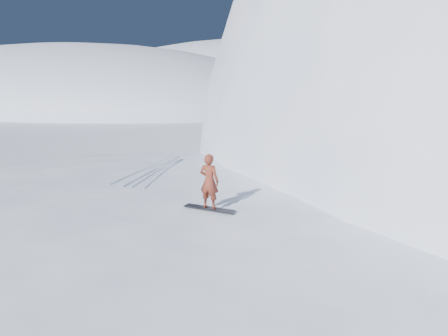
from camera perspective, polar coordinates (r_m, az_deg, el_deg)
The scene contains 10 objects.
ground at distance 14.46m, azimuth -14.84°, elevation -13.88°, with size 400.00×400.00×0.00m, color white.
near_ridge at distance 16.07m, azimuth -4.89°, elevation -10.66°, with size 36.00×28.00×4.80m, color white.
peak_shoulder at distance 30.19m, azimuth 28.43°, elevation -0.96°, with size 28.00×24.00×18.00m, color white.
far_ridge_a at distance 105.29m, azimuth -21.91°, elevation 8.45°, with size 120.00×70.00×28.00m, color white.
far_ridge_c at distance 129.24m, azimuth 4.74°, elevation 9.97°, with size 140.00×90.00×36.00m, color white.
wind_bumps at distance 16.25m, azimuth -11.32°, elevation -10.61°, with size 16.00×14.40×1.00m.
snowboard at distance 12.48m, azimuth -2.09°, elevation -5.78°, with size 1.68×0.31×0.03m, color black.
snowboarder at distance 12.23m, azimuth -2.12°, elevation -1.91°, with size 0.62×0.41×1.71m, color maroon.
vapor_plume at distance 81.03m, azimuth -26.91°, elevation 6.95°, with size 10.30×8.24×7.21m, color white.
board_tracks at distance 17.99m, azimuth -9.74°, elevation -0.12°, with size 2.65×5.92×0.04m.
Camera 1 is at (8.84, -9.48, 6.40)m, focal length 32.00 mm.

